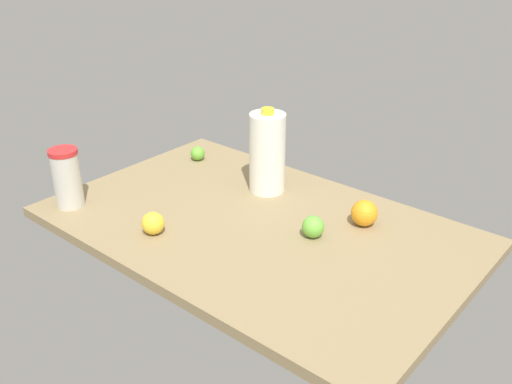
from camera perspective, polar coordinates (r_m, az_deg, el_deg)
The scene contains 7 objects.
countertop at distance 164.15cm, azimuth 0.00°, elevation -3.60°, with size 120.00×76.00×3.00cm, color #8D7852.
tumbler_cup at distance 178.36cm, azimuth -18.40°, elevation 1.35°, with size 8.53×8.53×18.17cm.
milk_jug at distance 177.43cm, azimuth 1.14°, elevation 3.94°, with size 11.28×11.28×27.21cm.
lime_beside_bowl at distance 204.92cm, azimuth -5.85°, elevation 3.86°, with size 5.05×5.05×5.05cm, color #65B035.
orange_near_front at distance 163.74cm, azimuth 10.78°, elevation -2.08°, with size 7.57×7.57×7.57cm, color orange.
lime_loose at distance 156.24cm, azimuth 5.73°, elevation -3.48°, with size 6.15×6.15×6.15cm, color #6AB93D.
lemon_by_jug at distance 159.50cm, azimuth -10.26°, elevation -3.09°, with size 6.36×6.36×6.36cm, color yellow.
Camera 1 is at (91.54, -108.87, 83.44)cm, focal length 40.00 mm.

